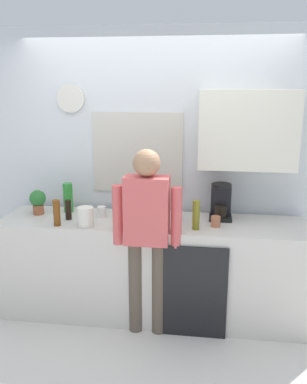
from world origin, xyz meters
name	(u,v)px	position (x,y,z in m)	size (l,w,h in m)	color
ground_plane	(147,330)	(0.00, 0.00, 0.00)	(8.00, 8.00, 0.00)	silver
kitchen_counter	(152,268)	(0.00, 0.30, 0.45)	(2.73, 0.64, 0.91)	beige
dishwasher_panel	(193,293)	(0.39, -0.03, 0.41)	(0.56, 0.02, 0.82)	black
back_wall_assembly	(169,163)	(0.11, 0.70, 1.36)	(4.33, 0.42, 2.60)	silver
coffee_maker	(221,203)	(0.60, 0.47, 1.05)	(0.20, 0.20, 0.33)	black
bottle_dark_sauce	(68,210)	(-0.75, 0.25, 1.00)	(0.06, 0.06, 0.18)	black
bottle_green_wine	(130,198)	(-0.24, 0.51, 1.06)	(0.07, 0.07, 0.30)	#195923
bottle_clear_soda	(68,198)	(-0.83, 0.47, 1.05)	(0.09, 0.09, 0.28)	#2D8C33
bottle_red_vinegar	(177,209)	(0.22, 0.35, 1.02)	(0.06, 0.06, 0.22)	maroon
bottle_olive_oil	(196,215)	(0.39, 0.14, 1.03)	(0.06, 0.06, 0.25)	olive
bottle_amber_beer	(57,213)	(-0.79, 0.08, 1.02)	(0.06, 0.06, 0.23)	brown
cup_terracotta_mug	(216,221)	(0.56, 0.23, 0.95)	(0.08, 0.08, 0.09)	#B26647
cup_white_mug	(102,212)	(-0.48, 0.37, 0.95)	(0.08, 0.08, 0.10)	white
potted_plant	(38,201)	(-1.08, 0.36, 1.04)	(0.15, 0.15, 0.23)	#9E5638
storage_canister	(86,217)	(-0.54, 0.09, 0.99)	(0.14, 0.14, 0.17)	silver
person_at_sink	(147,228)	(0.00, 0.00, 0.95)	(0.57, 0.22, 1.60)	brown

